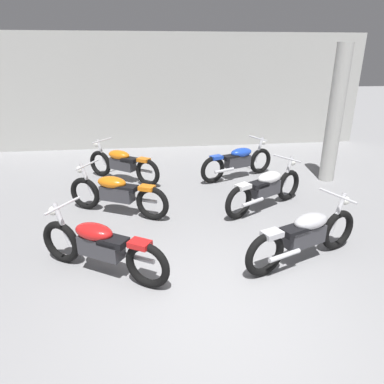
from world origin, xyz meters
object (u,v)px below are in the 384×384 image
at_px(support_pillar, 335,116).
at_px(motorcycle_left_row_1, 117,193).
at_px(motorcycle_right_row_2, 238,161).
at_px(motorcycle_left_row_0, 100,245).
at_px(motorcycle_right_row_0, 305,234).
at_px(motorcycle_right_row_1, 266,188).
at_px(motorcycle_left_row_2, 122,163).

height_order(support_pillar, motorcycle_left_row_1, support_pillar).
distance_m(support_pillar, motorcycle_left_row_1, 5.37).
distance_m(motorcycle_left_row_1, motorcycle_right_row_2, 3.41).
distance_m(motorcycle_left_row_0, motorcycle_right_row_0, 2.99).
height_order(motorcycle_right_row_1, motorcycle_right_row_2, same).
bearing_deg(motorcycle_right_row_1, motorcycle_right_row_2, 92.41).
bearing_deg(motorcycle_left_row_2, support_pillar, -6.31).
height_order(support_pillar, motorcycle_right_row_0, support_pillar).
relative_size(motorcycle_left_row_0, motorcycle_right_row_2, 0.93).
relative_size(motorcycle_left_row_0, motorcycle_right_row_0, 0.93).
height_order(motorcycle_left_row_2, motorcycle_right_row_2, same).
distance_m(motorcycle_left_row_0, motorcycle_left_row_2, 3.99).
bearing_deg(motorcycle_right_row_2, support_pillar, -10.92).
bearing_deg(motorcycle_left_row_2, motorcycle_left_row_0, -91.05).
bearing_deg(support_pillar, motorcycle_left_row_2, 173.69).
xyz_separation_m(motorcycle_left_row_0, motorcycle_right_row_0, (2.99, -0.05, 0.00)).
height_order(support_pillar, motorcycle_left_row_0, support_pillar).
bearing_deg(motorcycle_left_row_0, motorcycle_left_row_1, 87.83).
distance_m(motorcycle_left_row_0, motorcycle_left_row_1, 2.02).
height_order(motorcycle_left_row_1, motorcycle_right_row_1, same).
bearing_deg(support_pillar, motorcycle_right_row_1, -144.13).
height_order(motorcycle_left_row_1, motorcycle_right_row_2, same).
bearing_deg(motorcycle_left_row_1, motorcycle_left_row_2, 90.10).
distance_m(motorcycle_right_row_0, motorcycle_right_row_2, 3.90).
height_order(motorcycle_left_row_0, motorcycle_right_row_1, same).
xyz_separation_m(motorcycle_left_row_2, motorcycle_right_row_2, (2.88, -0.14, 0.00)).
distance_m(motorcycle_left_row_2, motorcycle_right_row_2, 2.88).
xyz_separation_m(motorcycle_left_row_1, motorcycle_right_row_1, (2.96, -0.11, 0.00)).
xyz_separation_m(motorcycle_left_row_1, motorcycle_right_row_0, (2.91, -2.07, 0.00)).
distance_m(support_pillar, motorcycle_left_row_2, 5.22).
xyz_separation_m(support_pillar, motorcycle_left_row_0, (-5.13, -3.43, -1.15)).
distance_m(motorcycle_left_row_2, motorcycle_right_row_1, 3.62).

